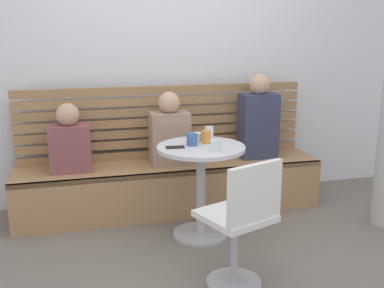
% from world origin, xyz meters
% --- Properties ---
extents(ground, '(8.00, 8.00, 0.00)m').
position_xyz_m(ground, '(0.00, 0.00, 0.00)').
color(ground, '#70665B').
extents(back_wall, '(5.20, 0.10, 2.90)m').
position_xyz_m(back_wall, '(0.00, 1.64, 1.45)').
color(back_wall, silver).
rests_on(back_wall, ground).
extents(booth_bench, '(2.70, 0.52, 0.44)m').
position_xyz_m(booth_bench, '(0.00, 1.20, 0.22)').
color(booth_bench, '#A87C51').
rests_on(booth_bench, ground).
extents(booth_backrest, '(2.65, 0.04, 0.67)m').
position_xyz_m(booth_backrest, '(0.00, 1.44, 0.78)').
color(booth_backrest, '#9A7249').
rests_on(booth_backrest, booth_bench).
extents(cafe_table, '(0.68, 0.68, 0.74)m').
position_xyz_m(cafe_table, '(0.12, 0.62, 0.52)').
color(cafe_table, '#ADADB2').
rests_on(cafe_table, ground).
extents(white_chair, '(0.52, 0.52, 0.85)m').
position_xyz_m(white_chair, '(0.16, -0.19, 0.46)').
color(white_chair, '#ADADB2').
rests_on(white_chair, ground).
extents(person_adult, '(0.34, 0.22, 0.77)m').
position_xyz_m(person_adult, '(0.84, 1.23, 0.79)').
color(person_adult, '#333851').
rests_on(person_adult, booth_bench).
extents(person_child_left, '(0.34, 0.22, 0.58)m').
position_xyz_m(person_child_left, '(-0.85, 1.21, 0.69)').
color(person_child_left, brown).
rests_on(person_child_left, booth_bench).
extents(person_child_middle, '(0.34, 0.22, 0.65)m').
position_xyz_m(person_child_middle, '(-0.00, 1.20, 0.73)').
color(person_child_middle, '#9E7F6B').
rests_on(person_child_middle, booth_bench).
extents(cup_water_clear, '(0.07, 0.07, 0.11)m').
position_xyz_m(cup_water_clear, '(0.24, 0.80, 0.80)').
color(cup_water_clear, white).
rests_on(cup_water_clear, cafe_table).
extents(cup_mug_blue, '(0.08, 0.08, 0.09)m').
position_xyz_m(cup_mug_blue, '(0.06, 0.66, 0.79)').
color(cup_mug_blue, '#3D5B9E').
rests_on(cup_mug_blue, cafe_table).
extents(cup_glass_short, '(0.08, 0.08, 0.08)m').
position_xyz_m(cup_glass_short, '(0.18, 0.46, 0.78)').
color(cup_glass_short, silver).
rests_on(cup_glass_short, cafe_table).
extents(cup_ceramic_white, '(0.08, 0.08, 0.07)m').
position_xyz_m(cup_ceramic_white, '(0.13, 0.78, 0.78)').
color(cup_ceramic_white, white).
rests_on(cup_ceramic_white, cafe_table).
extents(cup_tumbler_orange, '(0.07, 0.07, 0.10)m').
position_xyz_m(cup_tumbler_orange, '(0.19, 0.70, 0.79)').
color(cup_tumbler_orange, orange).
rests_on(cup_tumbler_orange, cafe_table).
extents(phone_on_table, '(0.15, 0.08, 0.01)m').
position_xyz_m(phone_on_table, '(-0.08, 0.62, 0.74)').
color(phone_on_table, black).
rests_on(phone_on_table, cafe_table).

